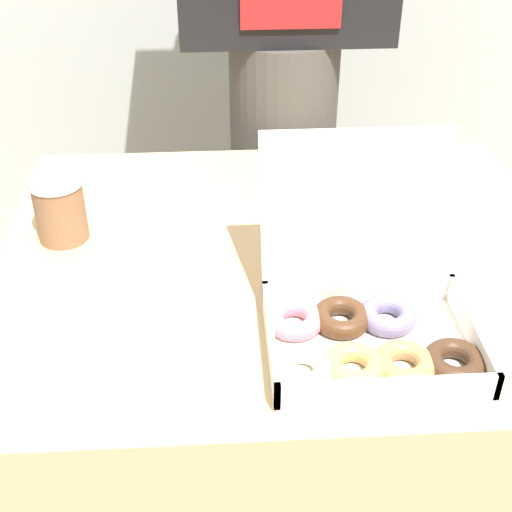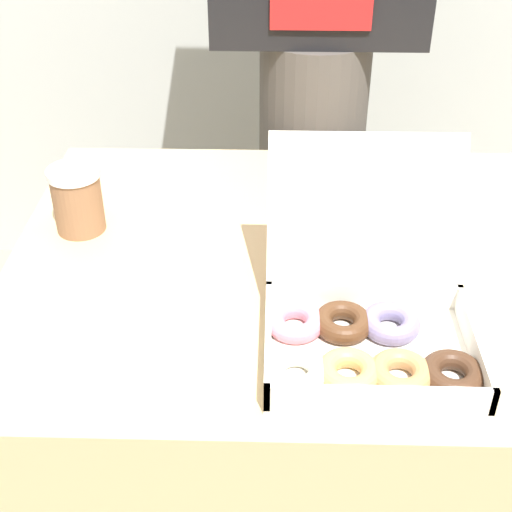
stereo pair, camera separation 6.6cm
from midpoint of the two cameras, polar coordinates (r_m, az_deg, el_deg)
name	(u,v)px [view 2 (the right image)]	position (r m, az deg, el deg)	size (l,w,h in m)	color
table	(290,412)	(1.38, 4.14, -12.41)	(0.92, 0.76, 0.71)	tan
donut_box	(364,326)	(0.96, 10.61, -5.61)	(0.30, 0.31, 0.23)	white
coffee_cup	(77,199)	(1.21, -12.59, 4.40)	(0.09, 0.09, 0.11)	#8C6042
person_customer	(317,41)	(1.57, 6.13, 16.71)	(0.44, 0.24, 1.66)	#4C4742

